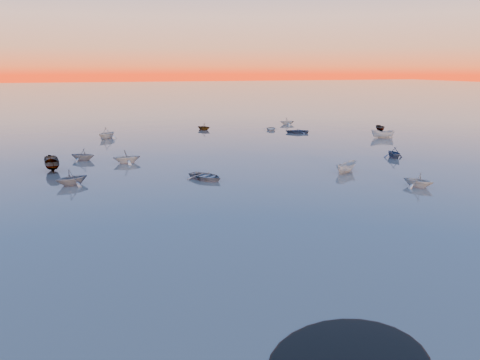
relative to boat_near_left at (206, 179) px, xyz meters
name	(u,v)px	position (x,y,z in m)	size (l,w,h in m)	color
ground	(163,119)	(4.64, 64.54, 0.00)	(600.00, 600.00, 0.00)	#605850
moored_fleet	(209,151)	(4.64, 17.54, 0.00)	(124.00, 58.00, 1.20)	beige
boat_near_left	(206,179)	(0.00, 0.00, 0.00)	(4.43, 1.85, 1.11)	slate
boat_near_center	(346,172)	(16.88, -1.55, 0.00)	(3.64, 1.54, 1.26)	beige
boat_near_right	(418,187)	(20.56, -10.03, 0.00)	(3.39, 1.52, 1.19)	beige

